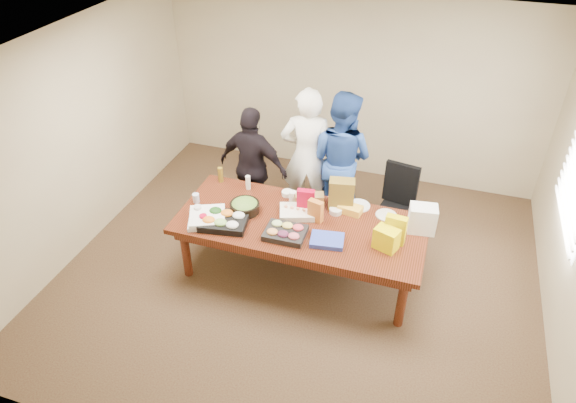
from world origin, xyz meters
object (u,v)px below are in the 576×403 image
(person_right, at_px, (340,159))
(person_center, at_px, (307,156))
(salad_bowl, at_px, (245,207))
(conference_table, at_px, (300,248))
(office_chair, at_px, (396,211))
(sheet_cake, at_px, (298,212))

(person_right, bearing_deg, person_center, 30.55)
(salad_bowl, bearing_deg, conference_table, -0.47)
(person_center, bearing_deg, office_chair, 156.46)
(conference_table, relative_size, salad_bowl, 8.14)
(office_chair, distance_m, sheet_cake, 1.32)
(person_center, xyz_separation_m, sheet_cake, (0.18, -0.99, -0.15))
(conference_table, distance_m, person_right, 1.36)
(office_chair, relative_size, person_right, 0.55)
(conference_table, bearing_deg, sheet_cake, 118.45)
(office_chair, xyz_separation_m, salad_bowl, (-1.64, -0.89, 0.30))
(office_chair, bearing_deg, sheet_cake, -133.09)
(conference_table, xyz_separation_m, person_right, (0.16, 1.24, 0.54))
(person_center, distance_m, sheet_cake, 1.02)
(person_center, relative_size, person_right, 1.02)
(person_center, height_order, person_right, person_center)
(salad_bowl, bearing_deg, person_right, 56.00)
(conference_table, height_order, office_chair, office_chair)
(office_chair, xyz_separation_m, person_center, (-1.23, 0.22, 0.43))
(conference_table, distance_m, person_center, 1.28)
(person_center, height_order, sheet_cake, person_center)
(person_center, height_order, salad_bowl, person_center)
(office_chair, distance_m, person_right, 0.97)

